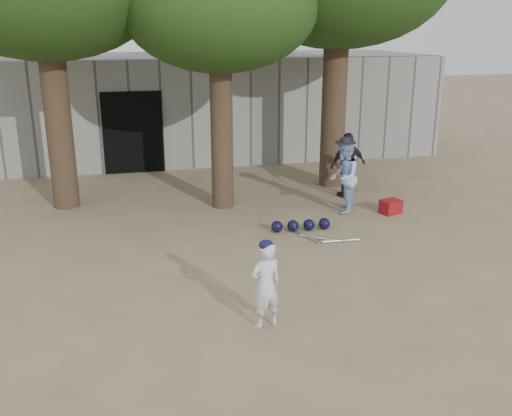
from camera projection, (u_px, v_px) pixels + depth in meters
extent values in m
plane|color=#937C5E|center=(233.00, 289.00, 8.74)|extent=(70.00, 70.00, 0.00)
imported|color=silver|center=(266.00, 285.00, 7.49)|extent=(0.49, 0.38, 1.20)
imported|color=#9BBDF1|center=(344.00, 177.00, 12.12)|extent=(0.85, 0.94, 1.56)
imported|color=black|center=(348.00, 165.00, 13.26)|extent=(0.94, 0.49, 1.52)
cube|color=maroon|center=(391.00, 207.00, 12.23)|extent=(0.50, 0.44, 0.30)
cube|color=gray|center=(176.00, 115.00, 15.70)|extent=(16.00, 0.35, 3.00)
cube|color=black|center=(133.00, 133.00, 15.37)|extent=(1.60, 0.08, 2.20)
cube|color=slate|center=(168.00, 104.00, 18.02)|extent=(16.00, 5.00, 3.00)
sphere|color=black|center=(277.00, 227.00, 11.12)|extent=(0.23, 0.23, 0.23)
sphere|color=black|center=(293.00, 226.00, 11.17)|extent=(0.23, 0.23, 0.23)
sphere|color=black|center=(309.00, 225.00, 11.21)|extent=(0.23, 0.23, 0.23)
sphere|color=black|center=(324.00, 224.00, 11.29)|extent=(0.23, 0.23, 0.23)
cylinder|color=#B6B5BC|center=(307.00, 236.00, 10.85)|extent=(0.30, 0.70, 0.06)
cylinder|color=#B6B5BC|center=(318.00, 238.00, 10.77)|extent=(0.61, 0.48, 0.06)
cylinder|color=#B6B5BC|center=(329.00, 239.00, 10.70)|extent=(0.64, 0.44, 0.06)
cylinder|color=#B6B5BC|center=(341.00, 241.00, 10.63)|extent=(0.72, 0.09, 0.06)
cylinder|color=brown|center=(54.00, 81.00, 11.93)|extent=(0.56, 0.56, 5.50)
cylinder|color=brown|center=(221.00, 93.00, 12.01)|extent=(0.48, 0.48, 5.00)
ellipsoid|color=#284C19|center=(219.00, 8.00, 11.49)|extent=(4.00, 4.00, 2.60)
cylinder|color=brown|center=(335.00, 67.00, 13.66)|extent=(0.60, 0.60, 5.80)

